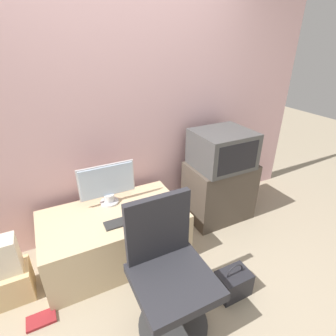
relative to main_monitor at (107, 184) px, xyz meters
The scene contains 13 objects.
ground_plane 1.27m from the main_monitor, 76.38° to the right, with size 12.00×12.00×0.00m, color tan.
wall_back 0.72m from the main_monitor, 49.16° to the left, with size 4.40×0.05×2.60m.
desk 0.48m from the main_monitor, 97.64° to the right, with size 1.25×0.70×0.49m.
side_stand 1.27m from the main_monitor, ahead, with size 0.70×0.49×0.66m.
main_monitor is the anchor object (origin of this frame).
keyboard 0.39m from the main_monitor, 86.49° to the right, with size 0.31×0.12×0.01m.
mouse 0.43m from the main_monitor, 54.61° to the right, with size 0.06×0.04×0.03m.
crt_tv 1.20m from the main_monitor, ahead, with size 0.57×0.51×0.38m.
office_chair 1.01m from the main_monitor, 81.87° to the right, with size 0.51×0.51×0.98m.
cardboard_box_lower 1.09m from the main_monitor, 165.20° to the right, with size 0.32×0.27×0.27m.
cardboard_box_upper 0.97m from the main_monitor, 165.20° to the right, with size 0.25×0.17×0.30m.
handbag 1.36m from the main_monitor, 55.33° to the right, with size 0.26×0.19×0.31m.
book 1.14m from the main_monitor, 141.67° to the right, with size 0.20×0.13×0.02m.
Camera 1 is at (-0.68, -1.05, 1.89)m, focal length 28.00 mm.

